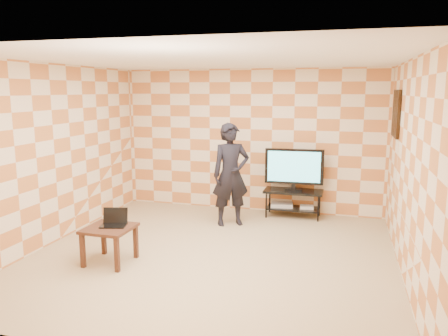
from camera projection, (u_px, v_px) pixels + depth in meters
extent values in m
plane|color=tan|center=(213.00, 255.00, 6.19)|extent=(5.00, 5.00, 0.00)
cube|color=beige|center=(251.00, 141.00, 8.32)|extent=(5.00, 0.02, 2.70)
cube|color=beige|center=(123.00, 208.00, 3.58)|extent=(5.00, 0.02, 2.70)
cube|color=beige|center=(55.00, 154.00, 6.61)|extent=(0.02, 5.00, 2.70)
cube|color=beige|center=(409.00, 170.00, 5.29)|extent=(0.02, 5.00, 2.70)
cube|color=white|center=(212.00, 59.00, 5.71)|extent=(5.00, 5.00, 0.02)
cube|color=black|center=(396.00, 114.00, 6.66)|extent=(0.04, 0.72, 0.72)
cube|color=black|center=(396.00, 114.00, 6.66)|extent=(0.04, 0.03, 0.68)
cube|color=black|center=(396.00, 114.00, 6.66)|extent=(0.04, 0.68, 0.03)
cube|color=black|center=(293.00, 191.00, 7.97)|extent=(1.06, 0.48, 0.04)
cube|color=black|center=(293.00, 208.00, 8.03)|extent=(0.95, 0.42, 0.03)
cylinder|color=black|center=(266.00, 204.00, 7.95)|extent=(0.03, 0.03, 0.50)
cylinder|color=black|center=(270.00, 199.00, 8.32)|extent=(0.03, 0.03, 0.50)
cylinder|color=black|center=(318.00, 208.00, 7.71)|extent=(0.03, 0.03, 0.50)
cylinder|color=black|center=(320.00, 203.00, 8.07)|extent=(0.03, 0.03, 0.50)
cube|color=black|center=(293.00, 189.00, 7.97)|extent=(0.32, 0.21, 0.03)
cube|color=black|center=(294.00, 186.00, 7.96)|extent=(0.08, 0.06, 0.09)
cube|color=black|center=(294.00, 166.00, 7.89)|extent=(1.05, 0.12, 0.64)
cube|color=#56D9EB|center=(294.00, 167.00, 7.86)|extent=(0.94, 0.05, 0.55)
cube|color=#B5B5B7|center=(282.00, 205.00, 8.09)|extent=(0.43, 0.33, 0.07)
cube|color=silver|center=(307.00, 207.00, 7.96)|extent=(0.26, 0.20, 0.05)
cube|color=#341E10|center=(109.00, 228.00, 5.84)|extent=(0.62, 0.62, 0.04)
cube|color=#341E10|center=(83.00, 251.00, 5.71)|extent=(0.06, 0.06, 0.46)
cube|color=#341E10|center=(104.00, 238.00, 6.19)|extent=(0.06, 0.06, 0.46)
cube|color=#341E10|center=(117.00, 255.00, 5.57)|extent=(0.06, 0.06, 0.46)
cube|color=#341E10|center=(136.00, 242.00, 6.05)|extent=(0.06, 0.06, 0.46)
cube|color=black|center=(114.00, 225.00, 5.87)|extent=(0.38, 0.31, 0.02)
cube|color=black|center=(116.00, 215.00, 5.96)|extent=(0.34, 0.14, 0.21)
imported|color=black|center=(231.00, 175.00, 7.45)|extent=(0.77, 0.68, 1.76)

